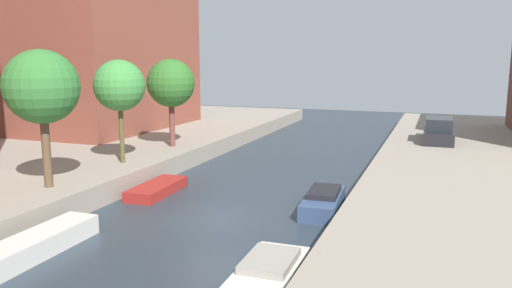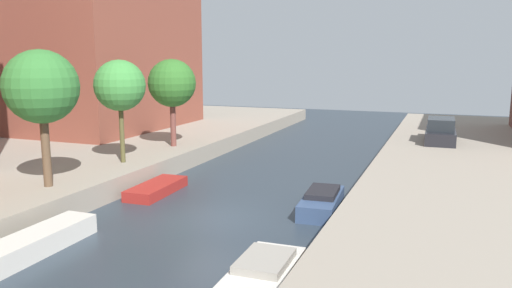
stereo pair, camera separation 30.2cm
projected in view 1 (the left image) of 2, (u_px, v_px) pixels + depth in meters
The scene contains 9 objects.
ground_plane at pixel (212, 219), 19.36m from camera, with size 84.00×84.00×0.00m, color #28333D.
street_tree_3 at pixel (42, 88), 19.60m from camera, with size 2.95×2.95×5.55m.
street_tree_4 at pixel (119, 86), 24.32m from camera, with size 2.53×2.53×5.13m.
street_tree_5 at pixel (171, 84), 28.94m from camera, with size 2.80×2.80×5.14m.
parked_car at pixel (439, 131), 31.15m from camera, with size 1.83×4.69×1.52m.
moored_boat_left_2 at pixel (38, 244), 15.87m from camera, with size 1.29×4.61×0.68m.
moored_boat_left_3 at pixel (157, 189), 22.90m from camera, with size 1.52×3.67×0.48m.
moored_boat_right_2 at pixel (269, 272), 13.84m from camera, with size 1.64×3.49×0.74m.
moored_boat_right_3 at pixel (323, 201), 20.39m from camera, with size 1.65×3.82×0.87m.
Camera 1 is at (8.08, -16.80, 6.23)m, focal length 34.82 mm.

